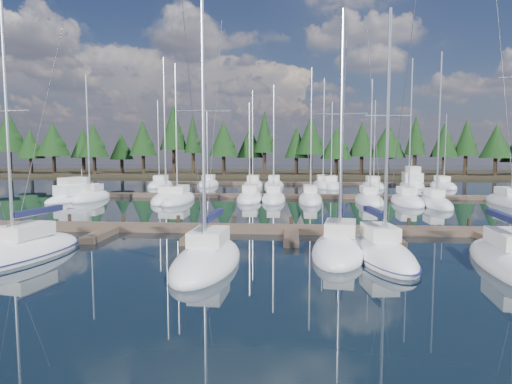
# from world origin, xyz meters

# --- Properties ---
(ground) EXTENTS (260.00, 260.00, 0.00)m
(ground) POSITION_xyz_m (0.00, 30.00, 0.00)
(ground) COLOR black
(ground) RESTS_ON ground
(far_shore) EXTENTS (220.00, 30.00, 0.60)m
(far_shore) POSITION_xyz_m (0.00, 90.00, 0.30)
(far_shore) COLOR black
(far_shore) RESTS_ON ground
(main_dock) EXTENTS (44.00, 6.13, 0.90)m
(main_dock) POSITION_xyz_m (0.00, 17.36, 0.20)
(main_dock) COLOR brown
(main_dock) RESTS_ON ground
(back_docks) EXTENTS (50.00, 21.80, 0.40)m
(back_docks) POSITION_xyz_m (0.00, 49.58, 0.20)
(back_docks) COLOR brown
(back_docks) RESTS_ON ground
(front_sailboat_1) EXTENTS (4.74, 9.02, 13.51)m
(front_sailboat_1) POSITION_xyz_m (-13.91, 9.56, 0.28)
(front_sailboat_1) COLOR silver
(front_sailboat_1) RESTS_ON ground
(front_sailboat_2) EXTENTS (3.31, 8.26, 13.28)m
(front_sailboat_2) POSITION_xyz_m (-4.03, 8.70, 0.29)
(front_sailboat_2) COLOR silver
(front_sailboat_2) RESTS_ON ground
(front_sailboat_3) EXTENTS (4.04, 8.23, 13.39)m
(front_sailboat_3) POSITION_xyz_m (2.59, 11.73, 0.29)
(front_sailboat_3) COLOR silver
(front_sailboat_3) RESTS_ON ground
(front_sailboat_4) EXTENTS (3.58, 8.14, 13.06)m
(front_sailboat_4) POSITION_xyz_m (4.57, 10.66, 0.29)
(front_sailboat_4) COLOR silver
(front_sailboat_4) RESTS_ON ground
(back_sailboat_rows) EXTENTS (46.92, 32.93, 16.81)m
(back_sailboat_rows) POSITION_xyz_m (0.54, 45.40, 0.27)
(back_sailboat_rows) COLOR silver
(back_sailboat_rows) RESTS_ON ground
(motor_yacht_left) EXTENTS (5.39, 8.83, 4.18)m
(motor_yacht_left) POSITION_xyz_m (-23.48, 35.51, 0.47)
(motor_yacht_left) COLOR silver
(motor_yacht_left) RESTS_ON ground
(motor_yacht_right) EXTENTS (4.63, 10.39, 5.03)m
(motor_yacht_right) POSITION_xyz_m (18.13, 57.47, 0.54)
(motor_yacht_right) COLOR silver
(motor_yacht_right) RESTS_ON ground
(tree_line) EXTENTS (183.55, 11.50, 14.46)m
(tree_line) POSITION_xyz_m (-1.53, 80.21, 7.45)
(tree_line) COLOR black
(tree_line) RESTS_ON far_shore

